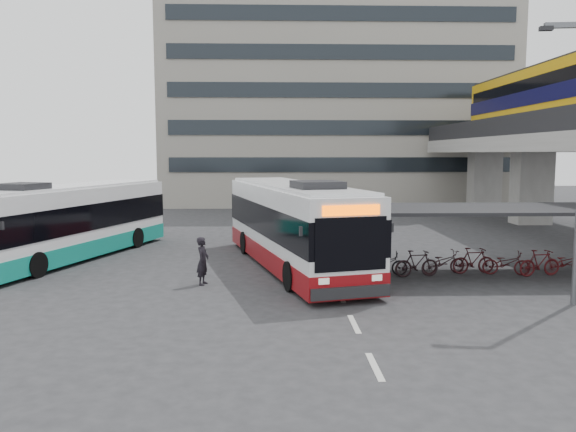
{
  "coord_description": "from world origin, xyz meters",
  "views": [
    {
      "loc": [
        0.31,
        -17.46,
        4.53
      ],
      "look_at": [
        0.98,
        5.11,
        2.0
      ],
      "focal_mm": 35.0,
      "sensor_mm": 36.0,
      "label": 1
    }
  ],
  "objects": [
    {
      "name": "ground",
      "position": [
        0.0,
        0.0,
        0.0
      ],
      "size": [
        120.0,
        120.0,
        0.0
      ],
      "primitive_type": "plane",
      "color": "#28282B",
      "rests_on": "ground"
    },
    {
      "name": "viaduct",
      "position": [
        17.0,
        13.77,
        6.23
      ],
      "size": [
        8.0,
        32.0,
        9.68
      ],
      "color": "gray",
      "rests_on": "ground"
    },
    {
      "name": "bike_shelter",
      "position": [
        8.47,
        3.0,
        1.3
      ],
      "size": [
        10.0,
        4.0,
        2.54
      ],
      "color": "#595B60",
      "rests_on": "ground"
    },
    {
      "name": "office_block",
      "position": [
        6.0,
        36.0,
        12.5
      ],
      "size": [
        30.0,
        15.0,
        25.0
      ],
      "primitive_type": "cube",
      "color": "gray",
      "rests_on": "ground"
    },
    {
      "name": "road_markings",
      "position": [
        2.5,
        -3.0,
        0.01
      ],
      "size": [
        0.15,
        7.6,
        0.01
      ],
      "color": "beige",
      "rests_on": "ground"
    },
    {
      "name": "bus_main",
      "position": [
        1.14,
        4.66,
        1.66
      ],
      "size": [
        5.57,
        12.39,
        3.58
      ],
      "rotation": [
        0.0,
        0.0,
        0.25
      ],
      "color": "white",
      "rests_on": "ground"
    },
    {
      "name": "bus_teal",
      "position": [
        -8.28,
        6.77,
        1.58
      ],
      "size": [
        5.82,
        11.74,
        3.41
      ],
      "rotation": [
        0.0,
        0.0,
        -0.3
      ],
      "color": "white",
      "rests_on": "ground"
    },
    {
      "name": "pedestrian",
      "position": [
        -2.07,
        1.68,
        0.83
      ],
      "size": [
        0.52,
        0.68,
        1.67
      ],
      "primitive_type": "imported",
      "rotation": [
        0.0,
        0.0,
        1.36
      ],
      "color": "black",
      "rests_on": "ground"
    }
  ]
}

